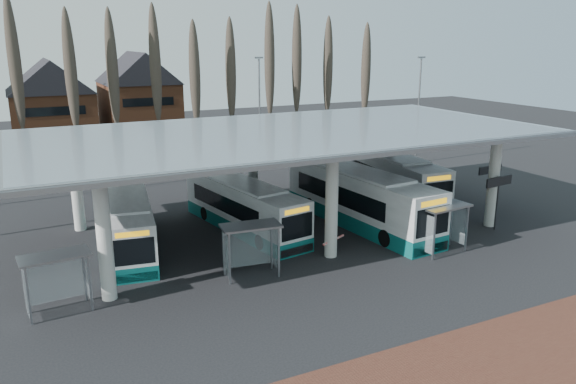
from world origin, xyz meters
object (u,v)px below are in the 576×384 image
bus_2 (359,199)px  shelter_1 (250,238)px  shelter_2 (442,218)px  shelter_0 (55,270)px  bus_0 (129,223)px  bus_1 (244,207)px  bus_3 (387,177)px

bus_2 → shelter_1: bus_2 is taller
shelter_1 → shelter_2: size_ratio=1.00×
bus_2 → shelter_1: size_ratio=4.21×
shelter_0 → bus_0: bearing=52.2°
bus_1 → bus_2: bearing=-27.0°
shelter_0 → shelter_2: 20.24m
bus_2 → bus_3: bus_2 is taller
bus_0 → shelter_1: (4.70, -7.03, 0.58)m
bus_2 → shelter_0: 19.28m
bus_0 → bus_2: 14.49m
bus_3 → shelter_1: bus_3 is taller
bus_3 → shelter_2: 11.40m
shelter_0 → shelter_2: bearing=-10.1°
bus_1 → bus_2: (7.17, -2.29, 0.23)m
shelter_1 → bus_2: bearing=32.0°
bus_1 → shelter_2: 12.14m
bus_2 → shelter_0: size_ratio=4.35×
bus_1 → shelter_0: size_ratio=3.78×
bus_0 → bus_2: bearing=-1.1°
shelter_0 → shelter_1: bearing=-5.7°
bus_2 → bus_3: (5.38, 4.36, -0.06)m
shelter_0 → bus_1: bearing=25.3°
bus_3 → shelter_2: size_ratio=4.05×
bus_3 → shelter_0: 25.70m
bus_0 → shelter_2: size_ratio=3.56×
bus_1 → shelter_2: bearing=-54.5°
bus_0 → bus_1: bus_1 is taller
bus_0 → bus_3: bus_3 is taller
shelter_0 → shelter_2: size_ratio=0.97×
bus_1 → shelter_0: bearing=-159.3°
bus_0 → bus_3: 19.75m
bus_0 → shelter_0: (-4.49, -6.88, 0.55)m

